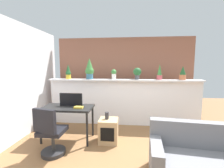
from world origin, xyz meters
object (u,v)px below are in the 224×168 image
at_px(tv_monitor, 71,100).
at_px(book_on_desk, 79,107).
at_px(office_chair, 51,135).
at_px(potted_plant_1, 89,69).
at_px(desk, 68,110).
at_px(vase_on_shelf, 107,116).
at_px(potted_plant_0, 68,72).
at_px(potted_plant_2, 114,74).
at_px(potted_plant_5, 183,73).
at_px(couch, 208,164).
at_px(potted_plant_3, 137,73).
at_px(side_cube_shelf, 109,131).
at_px(potted_plant_4, 160,73).

xyz_separation_m(tv_monitor, book_on_desk, (0.23, -0.17, -0.13)).
relative_size(tv_monitor, office_chair, 0.56).
xyz_separation_m(potted_plant_1, desk, (-0.26, -0.98, -0.89)).
relative_size(office_chair, vase_on_shelf, 6.07).
relative_size(tv_monitor, book_on_desk, 2.76).
xyz_separation_m(potted_plant_0, potted_plant_2, (1.28, 0.04, -0.04)).
bearing_deg(potted_plant_5, potted_plant_0, -178.98).
bearing_deg(tv_monitor, office_chair, -100.00).
relative_size(potted_plant_0, couch, 0.25).
height_order(potted_plant_3, desk, potted_plant_3).
height_order(potted_plant_3, book_on_desk, potted_plant_3).
height_order(potted_plant_3, couch, potted_plant_3).
bearing_deg(side_cube_shelf, desk, 179.24).
bearing_deg(tv_monitor, potted_plant_1, 77.39).
bearing_deg(tv_monitor, vase_on_shelf, -4.78).
bearing_deg(potted_plant_4, potted_plant_1, -178.35).
bearing_deg(potted_plant_0, book_on_desk, -59.55).
relative_size(potted_plant_0, potted_plant_3, 1.30).
relative_size(desk, side_cube_shelf, 2.20).
bearing_deg(potted_plant_2, desk, -131.63).
height_order(potted_plant_3, side_cube_shelf, potted_plant_3).
relative_size(potted_plant_1, office_chair, 0.63).
bearing_deg(book_on_desk, side_cube_shelf, 7.30).
bearing_deg(potted_plant_2, vase_on_shelf, -93.03).
relative_size(desk, couch, 0.67).
height_order(book_on_desk, couch, couch).
bearing_deg(vase_on_shelf, couch, -34.48).
height_order(potted_plant_0, desk, potted_plant_0).
bearing_deg(desk, potted_plant_0, 109.61).
bearing_deg(book_on_desk, office_chair, -123.11).
relative_size(potted_plant_1, vase_on_shelf, 3.84).
relative_size(potted_plant_1, potted_plant_2, 2.14).
relative_size(potted_plant_5, office_chair, 0.40).
xyz_separation_m(potted_plant_2, couch, (1.50, -2.09, -1.14)).
distance_m(desk, vase_on_shelf, 0.87).
bearing_deg(office_chair, potted_plant_2, 59.31).
bearing_deg(potted_plant_3, tv_monitor, -147.76).
bearing_deg(potted_plant_2, book_on_desk, -119.48).
xyz_separation_m(potted_plant_3, side_cube_shelf, (-0.65, -1.04, -1.21)).
bearing_deg(potted_plant_4, potted_plant_3, -179.13).
distance_m(potted_plant_2, potted_plant_4, 1.22).
bearing_deg(potted_plant_5, desk, -159.07).
xyz_separation_m(potted_plant_4, side_cube_shelf, (-1.24, -1.05, -1.21)).
xyz_separation_m(desk, tv_monitor, (0.06, 0.08, 0.23)).
height_order(potted_plant_1, vase_on_shelf, potted_plant_1).
xyz_separation_m(desk, office_chair, (-0.07, -0.64, -0.28)).
height_order(potted_plant_2, potted_plant_5, potted_plant_5).
distance_m(potted_plant_3, couch, 2.55).
bearing_deg(couch, side_cube_shelf, 145.47).
bearing_deg(potted_plant_2, potted_plant_1, -175.13).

